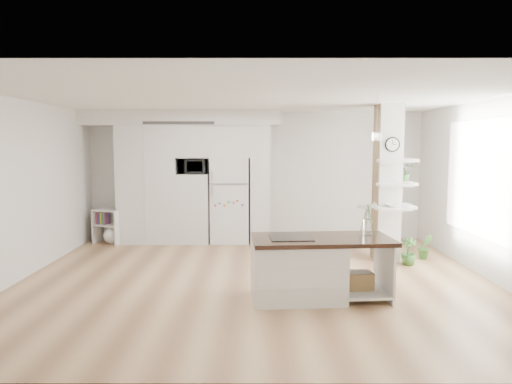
# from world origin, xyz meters

# --- Properties ---
(floor) EXTENTS (7.00, 6.00, 0.01)m
(floor) POSITION_xyz_m (0.00, 0.00, 0.00)
(floor) COLOR tan
(floor) RESTS_ON ground
(room) EXTENTS (7.04, 6.04, 2.72)m
(room) POSITION_xyz_m (0.00, 0.00, 1.86)
(room) COLOR white
(room) RESTS_ON ground
(cabinet_wall) EXTENTS (4.00, 0.71, 2.70)m
(cabinet_wall) POSITION_xyz_m (-1.45, 2.67, 1.51)
(cabinet_wall) COLOR white
(cabinet_wall) RESTS_ON floor
(refrigerator) EXTENTS (0.78, 0.69, 1.75)m
(refrigerator) POSITION_xyz_m (-0.53, 2.68, 0.88)
(refrigerator) COLOR white
(refrigerator) RESTS_ON floor
(column) EXTENTS (0.69, 0.90, 2.70)m
(column) POSITION_xyz_m (2.38, 1.13, 1.35)
(column) COLOR silver
(column) RESTS_ON floor
(window) EXTENTS (0.00, 2.40, 2.40)m
(window) POSITION_xyz_m (3.48, 0.30, 1.50)
(window) COLOR white
(window) RESTS_ON room
(pendant_light) EXTENTS (0.12, 0.12, 0.10)m
(pendant_light) POSITION_xyz_m (1.70, 0.15, 2.12)
(pendant_light) COLOR white
(pendant_light) RESTS_ON room
(kitchen_island) EXTENTS (1.86, 0.99, 1.38)m
(kitchen_island) POSITION_xyz_m (0.68, -0.85, 0.43)
(kitchen_island) COLOR white
(kitchen_island) RESTS_ON floor
(bookshelf) EXTENTS (0.68, 0.54, 0.70)m
(bookshelf) POSITION_xyz_m (-2.97, 2.49, 0.31)
(bookshelf) COLOR white
(bookshelf) RESTS_ON floor
(floor_plant_a) EXTENTS (0.26, 0.22, 0.45)m
(floor_plant_a) POSITION_xyz_m (3.00, 1.22, 0.22)
(floor_plant_a) COLOR #366A2A
(floor_plant_a) RESTS_ON floor
(floor_plant_b) EXTENTS (0.32, 0.32, 0.45)m
(floor_plant_b) POSITION_xyz_m (2.58, 0.83, 0.23)
(floor_plant_b) COLOR #366A2A
(floor_plant_b) RESTS_ON floor
(microwave) EXTENTS (0.54, 0.37, 0.30)m
(microwave) POSITION_xyz_m (-1.27, 2.62, 1.57)
(microwave) COLOR #2D2D2D
(microwave) RESTS_ON cabinet_wall
(shelf_plant) EXTENTS (0.27, 0.23, 0.30)m
(shelf_plant) POSITION_xyz_m (2.63, 1.30, 1.52)
(shelf_plant) COLOR #366A2A
(shelf_plant) RESTS_ON column
(decor_bowl) EXTENTS (0.22, 0.22, 0.05)m
(decor_bowl) POSITION_xyz_m (2.30, 0.90, 1.00)
(decor_bowl) COLOR white
(decor_bowl) RESTS_ON column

